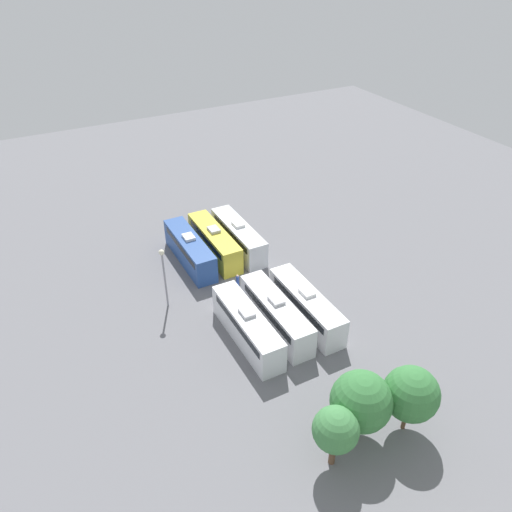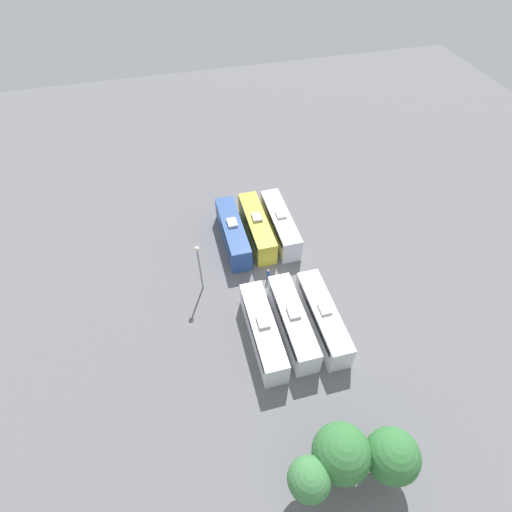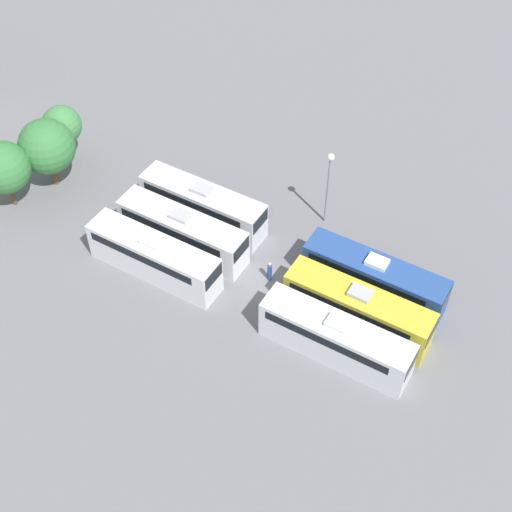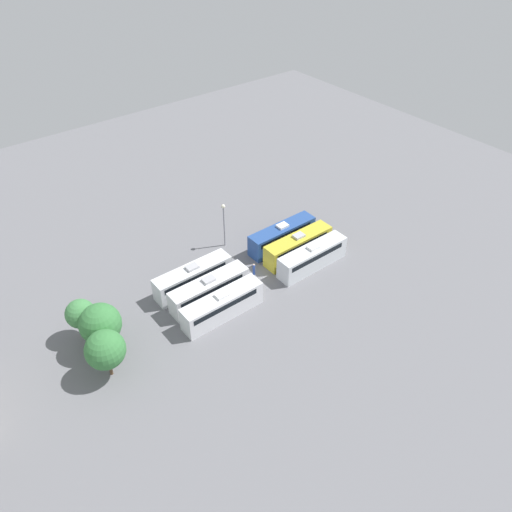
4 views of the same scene
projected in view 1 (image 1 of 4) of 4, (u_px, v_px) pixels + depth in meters
The scene contains 12 objects.
ground_plane at pixel (242, 287), 56.73m from camera, with size 125.51×125.51×0.00m, color slate.
bus_0 at pixel (239, 236), 62.50m from camera, with size 2.57×11.06×3.71m.
bus_1 at pixel (215, 241), 61.40m from camera, with size 2.57×11.06×3.71m.
bus_2 at pixel (190, 249), 59.96m from camera, with size 2.57×11.06×3.71m.
bus_3 at pixel (306, 305), 51.13m from camera, with size 2.57×11.06×3.71m.
bus_4 at pixel (276, 314), 50.06m from camera, with size 2.57×11.06×3.71m.
bus_5 at pixel (247, 326), 48.51m from camera, with size 2.57×11.06×3.71m.
worker_person at pixel (238, 282), 56.11m from camera, with size 0.36×0.36×1.85m.
light_pole at pixel (163, 268), 51.30m from camera, with size 0.60×0.60×7.18m.
tree_0 at pixel (411, 394), 38.70m from camera, with size 4.46×4.46×6.29m.
tree_1 at pixel (361, 402), 38.08m from camera, with size 4.84×4.84×6.50m.
tree_2 at pixel (336, 430), 36.17m from camera, with size 3.51×3.51×5.67m.
Camera 1 is at (19.64, 40.73, 34.48)m, focal length 35.00 mm.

